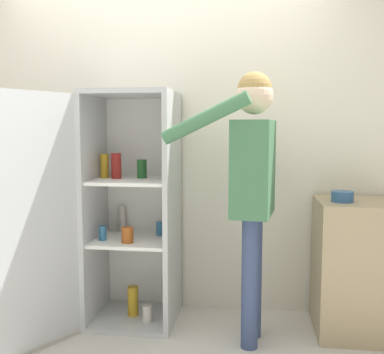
{
  "coord_description": "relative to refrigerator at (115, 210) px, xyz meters",
  "views": [
    {
      "loc": [
        0.71,
        -2.47,
        1.4
      ],
      "look_at": [
        0.27,
        0.64,
        1.07
      ],
      "focal_mm": 42.0,
      "sensor_mm": 36.0,
      "label": 1
    }
  ],
  "objects": [
    {
      "name": "counter",
      "position": [
        1.71,
        0.09,
        -0.37
      ],
      "size": [
        0.6,
        0.55,
        0.92
      ],
      "color": "tan",
      "rests_on": "ground_plane"
    },
    {
      "name": "wall_back",
      "position": [
        0.27,
        0.42,
        0.45
      ],
      "size": [
        7.0,
        0.06,
        2.55
      ],
      "color": "silver",
      "rests_on": "ground_plane"
    },
    {
      "name": "bowl",
      "position": [
        1.56,
        0.03,
        0.13
      ],
      "size": [
        0.15,
        0.15,
        0.07
      ],
      "color": "#335B8E",
      "rests_on": "counter"
    },
    {
      "name": "person",
      "position": [
        0.96,
        -0.16,
        0.31
      ],
      "size": [
        0.71,
        0.55,
        1.76
      ],
      "color": "#384770",
      "rests_on": "ground_plane"
    },
    {
      "name": "refrigerator",
      "position": [
        0.0,
        0.0,
        0.0
      ],
      "size": [
        0.97,
        1.11,
        1.67
      ],
      "color": "#B7BABC",
      "rests_on": "ground_plane"
    }
  ]
}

